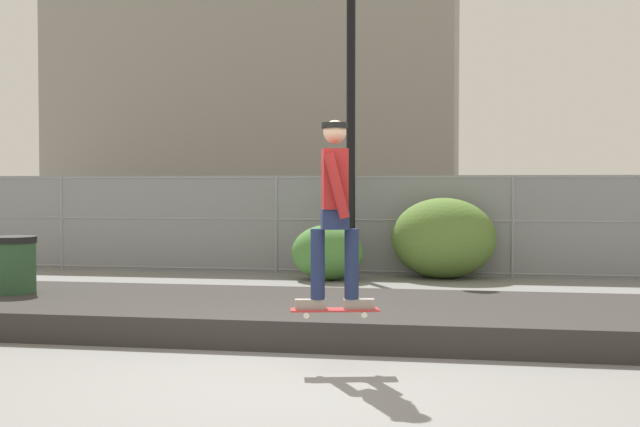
# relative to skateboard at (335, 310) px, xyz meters

# --- Properties ---
(ground_plane) EXTENTS (120.00, 120.00, 0.00)m
(ground_plane) POSITION_rel_skateboard_xyz_m (-0.27, -0.52, -0.54)
(ground_plane) COLOR slate
(gravel_berm) EXTENTS (11.17, 2.87, 0.32)m
(gravel_berm) POSITION_rel_skateboard_xyz_m (-0.27, 2.10, -0.38)
(gravel_berm) COLOR #33302D
(gravel_berm) RESTS_ON ground_plane
(skateboard) EXTENTS (0.82, 0.38, 0.07)m
(skateboard) POSITION_rel_skateboard_xyz_m (0.00, 0.00, 0.00)
(skateboard) COLOR #B22D2D
(skater) EXTENTS (0.72, 0.62, 1.71)m
(skater) POSITION_rel_skateboard_xyz_m (0.00, 0.00, 0.98)
(skater) COLOR gray
(skater) RESTS_ON skateboard
(chain_fence) EXTENTS (22.00, 0.06, 1.85)m
(chain_fence) POSITION_rel_skateboard_xyz_m (-0.27, 8.19, 0.39)
(chain_fence) COLOR gray
(chain_fence) RESTS_ON ground_plane
(street_lamp) EXTENTS (0.44, 0.44, 6.62)m
(street_lamp) POSITION_rel_skateboard_xyz_m (-0.94, 7.55, 3.59)
(street_lamp) COLOR black
(street_lamp) RESTS_ON ground_plane
(parked_car_near) EXTENTS (4.44, 2.03, 1.66)m
(parked_car_near) POSITION_rel_skateboard_xyz_m (-5.68, 11.58, 0.30)
(parked_car_near) COLOR black
(parked_car_near) RESTS_ON ground_plane
(library_building) EXTENTS (20.31, 12.30, 21.35)m
(library_building) POSITION_rel_skateboard_xyz_m (-9.84, 37.71, 10.13)
(library_building) COLOR gray
(library_building) RESTS_ON ground_plane
(shrub_left) EXTENTS (1.26, 1.03, 0.97)m
(shrub_left) POSITION_rel_skateboard_xyz_m (-1.29, 7.12, -0.06)
(shrub_left) COLOR #477F38
(shrub_left) RESTS_ON ground_plane
(shrub_center) EXTENTS (1.87, 1.53, 1.44)m
(shrub_center) POSITION_rel_skateboard_xyz_m (0.70, 7.79, 0.18)
(shrub_center) COLOR #567A33
(shrub_center) RESTS_ON ground_plane
(trash_bin) EXTENTS (0.59, 0.59, 1.03)m
(trash_bin) POSITION_rel_skateboard_xyz_m (-4.47, 2.25, -0.02)
(trash_bin) COLOR #2D5133
(trash_bin) RESTS_ON ground_plane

